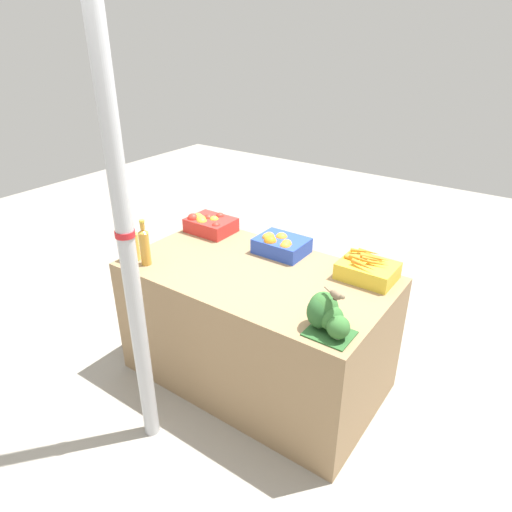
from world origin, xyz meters
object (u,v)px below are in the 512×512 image
object	(u,v)px
orange_crate	(280,245)
carrot_crate	(368,269)
juice_bottle_golden	(133,244)
sparrow_bird	(337,295)
broccoli_pile	(326,315)
support_pole	(128,255)
apple_crate	(208,223)
juice_bottle_amber	(145,246)

from	to	relation	value
orange_crate	carrot_crate	bearing A→B (deg)	1.11
juice_bottle_golden	sparrow_bird	world-z (taller)	juice_bottle_golden
orange_crate	broccoli_pile	xyz separation A→B (m)	(0.63, -0.59, 0.03)
orange_crate	carrot_crate	world-z (taller)	same
support_pole	sparrow_bird	bearing A→B (deg)	26.40
carrot_crate	broccoli_pile	bearing A→B (deg)	-86.16
apple_crate	broccoli_pile	bearing A→B (deg)	-25.31
orange_crate	juice_bottle_amber	xyz separation A→B (m)	(-0.59, -0.61, 0.07)
carrot_crate	juice_bottle_golden	bearing A→B (deg)	-154.30
support_pole	juice_bottle_golden	bearing A→B (deg)	139.45
apple_crate	sparrow_bird	distance (m)	1.43
broccoli_pile	carrot_crate	bearing A→B (deg)	93.84
support_pole	sparrow_bird	xyz separation A→B (m)	(0.89, 0.44, -0.13)
broccoli_pile	juice_bottle_amber	distance (m)	1.23
apple_crate	carrot_crate	xyz separation A→B (m)	(1.20, 0.01, -0.01)
carrot_crate	support_pole	bearing A→B (deg)	-127.37
sparrow_bird	orange_crate	bearing A→B (deg)	161.14
juice_bottle_golden	sparrow_bird	distance (m)	1.39
support_pole	carrot_crate	size ratio (longest dim) A/B	7.17
apple_crate	broccoli_pile	distance (m)	1.38
apple_crate	sparrow_bird	xyz separation A→B (m)	(1.29, -0.59, 0.15)
juice_bottle_amber	sparrow_bird	world-z (taller)	juice_bottle_amber
juice_bottle_amber	broccoli_pile	bearing A→B (deg)	1.00
orange_crate	sparrow_bird	size ratio (longest dim) A/B	2.47
support_pole	carrot_crate	world-z (taller)	support_pole
broccoli_pile	support_pole	bearing A→B (deg)	-152.08
apple_crate	juice_bottle_golden	xyz separation A→B (m)	(-0.09, -0.61, 0.04)
carrot_crate	sparrow_bird	xyz separation A→B (m)	(0.09, -0.61, 0.16)
broccoli_pile	juice_bottle_amber	world-z (taller)	juice_bottle_amber
carrot_crate	juice_bottle_amber	world-z (taller)	juice_bottle_amber
carrot_crate	juice_bottle_golden	distance (m)	1.44
carrot_crate	juice_bottle_amber	distance (m)	1.34
support_pole	juice_bottle_amber	size ratio (longest dim) A/B	7.82
broccoli_pile	juice_bottle_golden	size ratio (longest dim) A/B	0.97
juice_bottle_golden	apple_crate	bearing A→B (deg)	81.50
broccoli_pile	juice_bottle_amber	bearing A→B (deg)	-179.00
juice_bottle_golden	orange_crate	bearing A→B (deg)	41.13
sparrow_bird	juice_bottle_golden	bearing A→B (deg)	-157.02
support_pole	juice_bottle_golden	xyz separation A→B (m)	(-0.50, 0.42, -0.24)
orange_crate	broccoli_pile	size ratio (longest dim) A/B	1.32
broccoli_pile	juice_bottle_golden	distance (m)	1.34
support_pole	juice_bottle_amber	world-z (taller)	support_pole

